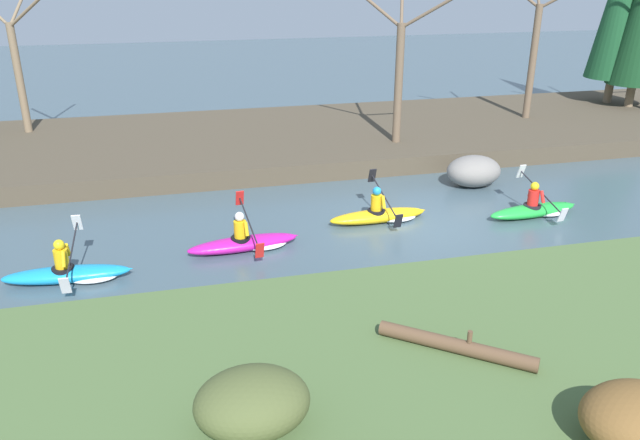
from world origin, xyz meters
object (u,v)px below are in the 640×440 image
object	(u,v)px
boulder_midstream	(474,171)
kayaker_lead	(537,209)
kayaker_trailing	(248,242)
kayaker_middle	(382,215)
kayaker_far_back	(72,273)
driftwood_log	(456,346)

from	to	relation	value
boulder_midstream	kayaker_lead	bearing A→B (deg)	-78.65
kayaker_lead	kayaker_trailing	distance (m)	8.05
kayaker_lead	boulder_midstream	distance (m)	2.81
kayaker_middle	kayaker_trailing	world-z (taller)	same
kayaker_middle	boulder_midstream	distance (m)	4.29
kayaker_lead	boulder_midstream	xyz separation A→B (m)	(-0.55, 2.74, 0.29)
kayaker_trailing	kayaker_far_back	bearing A→B (deg)	-175.76
kayaker_middle	driftwood_log	size ratio (longest dim) A/B	1.31
kayaker_far_back	boulder_midstream	distance (m)	12.04
kayaker_trailing	kayaker_middle	bearing A→B (deg)	7.83
boulder_midstream	driftwood_log	size ratio (longest dim) A/B	0.81
kayaker_middle	driftwood_log	xyz separation A→B (m)	(-1.24, -7.11, 0.65)
boulder_midstream	driftwood_log	xyz separation A→B (m)	(-4.97, -9.20, 0.36)
kayaker_lead	kayaker_middle	xyz separation A→B (m)	(-4.28, 0.65, 0.00)
kayaker_lead	kayaker_middle	world-z (taller)	same
kayaker_trailing	driftwood_log	bearing A→B (deg)	-73.72
kayaker_middle	kayaker_trailing	distance (m)	3.87
kayaker_middle	kayaker_far_back	size ratio (longest dim) A/B	1.00
kayaker_lead	boulder_midstream	size ratio (longest dim) A/B	1.63
kayaker_middle	kayaker_far_back	xyz separation A→B (m)	(-7.72, -1.62, 0.00)
kayaker_far_back	driftwood_log	size ratio (longest dim) A/B	1.32
kayaker_trailing	driftwood_log	size ratio (longest dim) A/B	1.32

